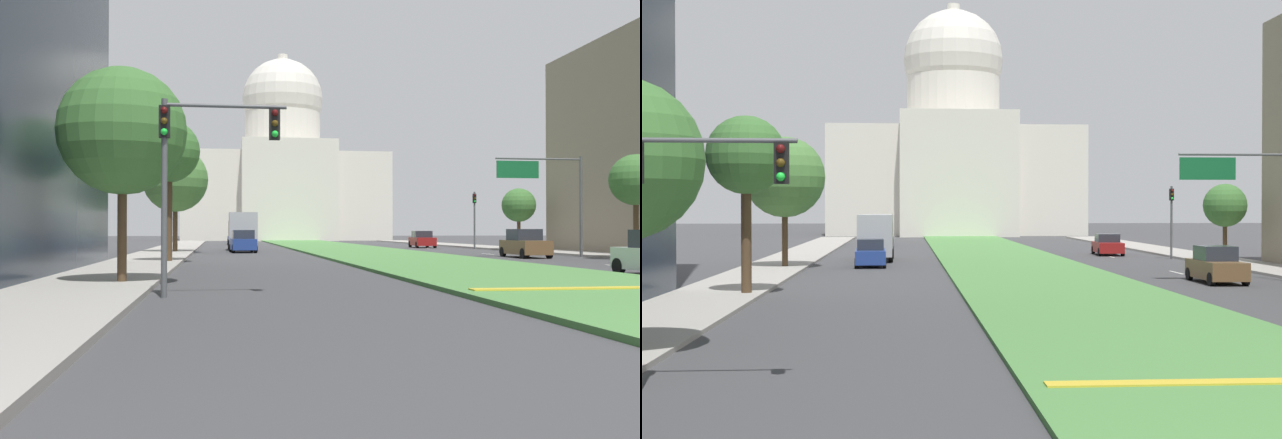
{
  "view_description": "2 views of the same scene",
  "coord_description": "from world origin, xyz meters",
  "views": [
    {
      "loc": [
        -10.75,
        -9.2,
        1.79
      ],
      "look_at": [
        -1.44,
        55.55,
        2.71
      ],
      "focal_mm": 39.42,
      "sensor_mm": 36.0,
      "label": 1
    },
    {
      "loc": [
        -6.82,
        -7.93,
        3.72
      ],
      "look_at": [
        -2.83,
        51.1,
        2.85
      ],
      "focal_mm": 48.0,
      "sensor_mm": 36.0,
      "label": 2
    }
  ],
  "objects": [
    {
      "name": "street_tree_left_far",
      "position": [
        -14.0,
        44.08,
        5.5
      ],
      "size": [
        4.87,
        4.87,
        7.95
      ],
      "color": "#4C3823",
      "rests_on": "ground_plane"
    },
    {
      "name": "traffic_light_near_left",
      "position": [
        -11.32,
        9.46,
        3.8
      ],
      "size": [
        3.34,
        0.35,
        5.2
      ],
      "color": "#515456",
      "rests_on": "ground_plane"
    },
    {
      "name": "ground_plane",
      "position": [
        0.0,
        55.42,
        0.0
      ],
      "size": [
        260.0,
        260.0,
        0.0
      ],
      "primitive_type": "plane",
      "color": "#3D3D3F"
    },
    {
      "name": "capitol_building",
      "position": [
        0.0,
        110.06,
        11.12
      ],
      "size": [
        33.53,
        24.92,
        31.86
      ],
      "color": "silver",
      "rests_on": "ground_plane"
    },
    {
      "name": "lane_dashes_right",
      "position": [
        8.56,
        32.96,
        0.0
      ],
      "size": [
        0.16,
        44.45,
        0.01
      ],
      "color": "silver",
      "rests_on": "ground_plane"
    },
    {
      "name": "box_truck_delivery",
      "position": [
        -8.78,
        51.33,
        1.68
      ],
      "size": [
        2.4,
        6.4,
        3.2
      ],
      "color": "brown",
      "rests_on": "ground_plane"
    },
    {
      "name": "sedan_far_horizon",
      "position": [
        8.85,
        57.09,
        0.77
      ],
      "size": [
        2.22,
        4.25,
        1.64
      ],
      "color": "maroon",
      "rests_on": "ground_plane"
    },
    {
      "name": "overhead_guide_sign",
      "position": [
        10.16,
        33.15,
        4.66
      ],
      "size": [
        5.86,
        0.2,
        6.5
      ],
      "color": "#515456",
      "rests_on": "ground_plane"
    },
    {
      "name": "sedan_midblock",
      "position": [
        8.42,
        32.9,
        0.84
      ],
      "size": [
        1.95,
        4.21,
        1.81
      ],
      "color": "brown",
      "rests_on": "ground_plane"
    },
    {
      "name": "grass_median",
      "position": [
        0.0,
        49.88,
        0.07
      ],
      "size": [
        8.91,
        99.76,
        0.14
      ],
      "primitive_type": "cube",
      "color": "#4C8442",
      "rests_on": "ground_plane"
    },
    {
      "name": "median_curb_nose",
      "position": [
        0.0,
        8.97,
        0.16
      ],
      "size": [
        8.02,
        0.5,
        0.04
      ],
      "primitive_type": "cube",
      "color": "gold",
      "rests_on": "grass_median"
    },
    {
      "name": "street_tree_right_far",
      "position": [
        14.08,
        46.51,
        3.8
      ],
      "size": [
        2.82,
        2.82,
        5.23
      ],
      "color": "#4C3823",
      "rests_on": "ground_plane"
    },
    {
      "name": "sedan_distant",
      "position": [
        -8.93,
        45.34,
        0.81
      ],
      "size": [
        2.05,
        4.26,
        1.74
      ],
      "color": "navy",
      "rests_on": "ground_plane"
    },
    {
      "name": "sedan_very_far",
      "position": [
        -8.86,
        73.78,
        0.77
      ],
      "size": [
        1.97,
        4.14,
        1.63
      ],
      "color": "navy",
      "rests_on": "ground_plane"
    },
    {
      "name": "street_tree_left_mid",
      "position": [
        -13.39,
        28.11,
        5.8
      ],
      "size": [
        3.28,
        3.28,
        7.52
      ],
      "color": "#4C3823",
      "rests_on": "ground_plane"
    },
    {
      "name": "sidewalk_left",
      "position": [
        -14.67,
        44.34,
        0.07
      ],
      "size": [
        4.0,
        99.76,
        0.15
      ],
      "primitive_type": "cube",
      "color": "#9E9991",
      "rests_on": "ground_plane"
    },
    {
      "name": "traffic_light_far_right",
      "position": [
        12.17,
        51.71,
        3.31
      ],
      "size": [
        0.28,
        0.35,
        5.2
      ],
      "color": "#515456",
      "rests_on": "ground_plane"
    },
    {
      "name": "sidewalk_right",
      "position": [
        14.67,
        44.34,
        0.07
      ],
      "size": [
        4.0,
        99.76,
        0.15
      ],
      "primitive_type": "cube",
      "color": "#9E9991",
      "rests_on": "ground_plane"
    }
  ]
}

